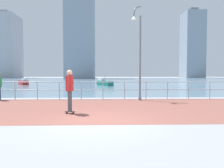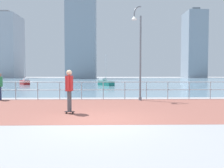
{
  "view_description": "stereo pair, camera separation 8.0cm",
  "coord_description": "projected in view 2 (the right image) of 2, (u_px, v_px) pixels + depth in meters",
  "views": [
    {
      "loc": [
        0.21,
        -6.93,
        1.58
      ],
      "look_at": [
        0.52,
        3.68,
        1.1
      ],
      "focal_mm": 32.54,
      "sensor_mm": 36.0,
      "label": 1
    },
    {
      "loc": [
        0.29,
        -6.93,
        1.58
      ],
      "look_at": [
        0.52,
        3.68,
        1.1
      ],
      "focal_mm": 32.54,
      "sensor_mm": 36.0,
      "label": 2
    }
  ],
  "objects": [
    {
      "name": "tower_slate",
      "position": [
        194.0,
        45.0,
        108.71
      ],
      "size": [
        10.09,
        11.0,
        36.87
      ],
      "color": "#8493A3",
      "rests_on": "ground"
    },
    {
      "name": "skateboarder",
      "position": [
        69.0,
        87.0,
        8.21
      ],
      "size": [
        0.41,
        0.55,
        1.78
      ],
      "color": "black",
      "rests_on": "ground"
    },
    {
      "name": "waterfront_railing",
      "position": [
        103.0,
        87.0,
        13.07
      ],
      "size": [
        25.25,
        0.06,
        1.15
      ],
      "color": "#9EADB7",
      "rests_on": "ground"
    },
    {
      "name": "tower_steel",
      "position": [
        6.0,
        47.0,
        102.81
      ],
      "size": [
        13.32,
        13.81,
        33.41
      ],
      "color": "#A3A8B2",
      "rests_on": "ground"
    },
    {
      "name": "sailboat_gray",
      "position": [
        25.0,
        82.0,
        32.77
      ],
      "size": [
        2.52,
        3.08,
        4.32
      ],
      "color": "#B21E1E",
      "rests_on": "ground"
    },
    {
      "name": "tower_concrete",
      "position": [
        82.0,
        34.0,
        84.1
      ],
      "size": [
        11.52,
        13.02,
        38.98
      ],
      "color": "#8493A3",
      "rests_on": "ground"
    },
    {
      "name": "harbor_water",
      "position": [
        107.0,
        80.0,
        58.05
      ],
      "size": [
        180.0,
        88.0,
        0.0
      ],
      "primitive_type": "cube",
      "color": "slate",
      "rests_on": "ground"
    },
    {
      "name": "brick_paving",
      "position": [
        102.0,
        108.0,
        9.74
      ],
      "size": [
        28.0,
        6.75,
        0.01
      ],
      "primitive_type": "cube",
      "color": "brown",
      "rests_on": "ground"
    },
    {
      "name": "bystander",
      "position": [
        0.0,
        84.0,
        12.58
      ],
      "size": [
        0.28,
        0.56,
        1.69
      ],
      "color": "navy",
      "rests_on": "ground"
    },
    {
      "name": "sailboat_red",
      "position": [
        105.0,
        83.0,
        30.08
      ],
      "size": [
        2.54,
        3.29,
        4.55
      ],
      "color": "#197266",
      "rests_on": "ground"
    },
    {
      "name": "ground",
      "position": [
        106.0,
        82.0,
        46.93
      ],
      "size": [
        220.0,
        220.0,
        0.0
      ],
      "primitive_type": "plane",
      "color": "gray"
    },
    {
      "name": "lamppost",
      "position": [
        139.0,
        48.0,
        12.32
      ],
      "size": [
        0.71,
        0.6,
        5.76
      ],
      "color": "slate",
      "rests_on": "ground"
    }
  ]
}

